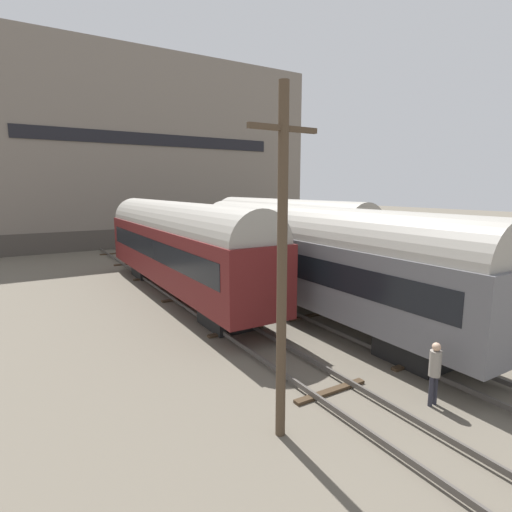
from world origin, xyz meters
The scene contains 12 objects.
ground_plane centered at (0.00, 0.00, 0.00)m, with size 200.00×200.00×0.00m, color #60594C.
track_left centered at (-4.09, 0.00, 0.14)m, with size 2.60×60.00×0.26m.
track_middle centered at (0.00, 0.00, 0.14)m, with size 2.60×60.00×0.26m.
track_right centered at (4.09, 0.00, 0.14)m, with size 2.60×60.00×0.26m.
train_car_grey centered at (0.00, 3.19, 3.00)m, with size 3.03×18.50×5.27m.
train_car_maroon centered at (-4.09, 9.90, 3.06)m, with size 2.99×18.42×5.36m.
train_car_green centered at (4.09, 11.26, 3.03)m, with size 3.09×15.76×5.35m.
station_platform centered at (6.79, 3.06, 0.89)m, with size 2.76×10.73×0.97m.
bench centered at (6.60, 4.96, 1.46)m, with size 1.40×0.40×0.91m.
person_worker centered at (-2.08, -5.00, 1.13)m, with size 0.32×0.32×1.86m.
utility_pole centered at (-6.55, -3.90, 4.35)m, with size 1.80×0.24×8.37m.
warehouse_building centered at (1.38, 36.04, 9.99)m, with size 37.18×11.68×19.99m.
Camera 1 is at (-11.76, -11.37, 6.06)m, focal length 28.00 mm.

